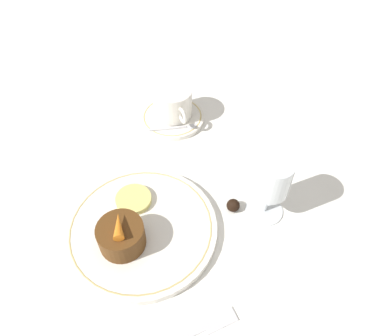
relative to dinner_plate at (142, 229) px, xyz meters
name	(u,v)px	position (x,y,z in m)	size (l,w,h in m)	color
ground_plane	(152,236)	(0.02, 0.01, -0.01)	(3.00, 3.00, 0.00)	white
dinner_plate	(142,229)	(0.00, 0.00, 0.00)	(0.26, 0.26, 0.01)	white
saucer	(173,117)	(-0.24, 0.16, 0.00)	(0.14, 0.14, 0.01)	white
coffee_cup	(173,102)	(-0.25, 0.17, 0.04)	(0.11, 0.08, 0.07)	white
spoon	(179,128)	(-0.20, 0.16, 0.00)	(0.04, 0.10, 0.00)	silver
wine_glass	(272,181)	(0.06, 0.22, 0.08)	(0.07, 0.07, 0.13)	silver
fork	(195,332)	(0.19, 0.01, -0.01)	(0.02, 0.17, 0.01)	silver
dessert_cake	(122,238)	(0.02, -0.04, 0.03)	(0.08, 0.08, 0.05)	#563314
carrot_garnish	(119,228)	(0.02, -0.04, 0.06)	(0.05, 0.03, 0.02)	orange
pineapple_slice	(134,199)	(-0.06, 0.01, 0.01)	(0.06, 0.06, 0.01)	#EFE075
chocolate_truffle	(233,205)	(0.03, 0.17, 0.00)	(0.02, 0.02, 0.02)	black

